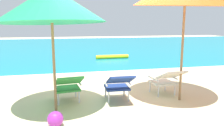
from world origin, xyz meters
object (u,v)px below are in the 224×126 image
swim_buoy (112,57)px  lounge_chair_left (68,85)px  lounge_chair_center (118,84)px  beach_umbrella_left (51,5)px  beach_ball (55,119)px  lounge_chair_right (166,79)px

swim_buoy → lounge_chair_left: size_ratio=1.72×
lounge_chair_center → beach_umbrella_left: beach_umbrella_left is taller
lounge_chair_left → beach_ball: bearing=-103.1°
lounge_chair_right → beach_ball: 2.75m
lounge_chair_center → beach_ball: lounge_chair_center is taller
lounge_chair_center → beach_umbrella_left: (-1.32, -0.20, 1.62)m
swim_buoy → lounge_chair_left: lounge_chair_left is taller
lounge_chair_left → swim_buoy: bearing=68.6°
lounge_chair_right → beach_ball: bearing=-156.8°
beach_umbrella_left → lounge_chair_center: bearing=8.5°
swim_buoy → beach_umbrella_left: size_ratio=0.61×
lounge_chair_center → lounge_chair_right: bearing=7.6°
swim_buoy → lounge_chair_center: size_ratio=1.79×
lounge_chair_right → beach_umbrella_left: 3.02m
swim_buoy → lounge_chair_center: lounge_chair_center is taller
beach_umbrella_left → lounge_chair_right: bearing=8.1°
lounge_chair_left → lounge_chair_right: size_ratio=1.01×
lounge_chair_center → beach_umbrella_left: bearing=-171.5°
beach_ball → swim_buoy: bearing=69.8°
swim_buoy → lounge_chair_left: 6.21m
swim_buoy → beach_umbrella_left: beach_umbrella_left is taller
swim_buoy → lounge_chair_right: lounge_chair_right is taller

